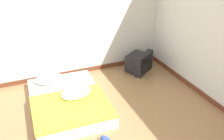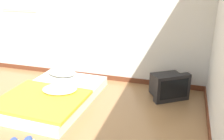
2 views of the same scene
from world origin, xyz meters
name	(u,v)px [view 2 (image 2 of 2)]	position (x,y,z in m)	size (l,w,h in m)	color
wall_back	(71,9)	(-0.01, 2.88, 1.29)	(7.29, 0.08, 2.60)	silver
mattress_bed	(53,95)	(0.12, 1.77, 0.11)	(1.25, 1.75, 0.30)	silver
crt_tv	(168,86)	(1.84, 2.43, 0.21)	(0.66, 0.62, 0.43)	black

